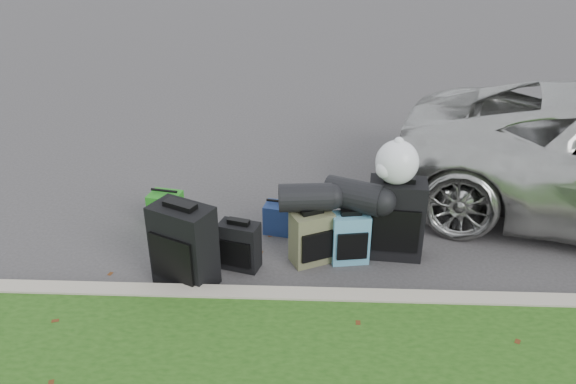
{
  "coord_description": "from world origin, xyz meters",
  "views": [
    {
      "loc": [
        0.12,
        -5.07,
        3.17
      ],
      "look_at": [
        -0.1,
        0.2,
        0.55
      ],
      "focal_mm": 35.0,
      "sensor_mm": 36.0,
      "label": 1
    }
  ],
  "objects_px": {
    "suitcase_large_black_right": "(396,219)",
    "tote_green": "(166,209)",
    "suitcase_large_black_left": "(184,246)",
    "suitcase_olive": "(312,238)",
    "suitcase_teal": "(350,238)",
    "suitcase_small_black": "(240,246)",
    "tote_navy": "(279,218)"
  },
  "relations": [
    {
      "from": "suitcase_large_black_right",
      "to": "tote_green",
      "type": "relative_size",
      "value": 2.15
    },
    {
      "from": "suitcase_large_black_left",
      "to": "suitcase_olive",
      "type": "xyz_separation_m",
      "value": [
        1.18,
        0.42,
        -0.13
      ]
    },
    {
      "from": "suitcase_large_black_left",
      "to": "suitcase_teal",
      "type": "xyz_separation_m",
      "value": [
        1.57,
        0.45,
        -0.14
      ]
    },
    {
      "from": "suitcase_olive",
      "to": "suitcase_teal",
      "type": "height_order",
      "value": "suitcase_olive"
    },
    {
      "from": "suitcase_small_black",
      "to": "tote_green",
      "type": "xyz_separation_m",
      "value": [
        -0.93,
        0.82,
        -0.05
      ]
    },
    {
      "from": "suitcase_large_black_right",
      "to": "tote_green",
      "type": "bearing_deg",
      "value": 174.04
    },
    {
      "from": "suitcase_teal",
      "to": "suitcase_small_black",
      "type": "bearing_deg",
      "value": 179.67
    },
    {
      "from": "tote_navy",
      "to": "suitcase_large_black_left",
      "type": "bearing_deg",
      "value": -117.95
    },
    {
      "from": "suitcase_large_black_left",
      "to": "suitcase_small_black",
      "type": "bearing_deg",
      "value": 58.1
    },
    {
      "from": "suitcase_small_black",
      "to": "suitcase_teal",
      "type": "height_order",
      "value": "suitcase_teal"
    },
    {
      "from": "suitcase_teal",
      "to": "tote_navy",
      "type": "xyz_separation_m",
      "value": [
        -0.74,
        0.55,
        -0.1
      ]
    },
    {
      "from": "suitcase_olive",
      "to": "tote_navy",
      "type": "relative_size",
      "value": 1.64
    },
    {
      "from": "suitcase_large_black_left",
      "to": "tote_navy",
      "type": "distance_m",
      "value": 1.32
    },
    {
      "from": "suitcase_large_black_left",
      "to": "tote_navy",
      "type": "height_order",
      "value": "suitcase_large_black_left"
    },
    {
      "from": "suitcase_small_black",
      "to": "suitcase_teal",
      "type": "relative_size",
      "value": 0.92
    },
    {
      "from": "suitcase_large_black_left",
      "to": "suitcase_teal",
      "type": "distance_m",
      "value": 1.64
    },
    {
      "from": "suitcase_small_black",
      "to": "suitcase_teal",
      "type": "xyz_separation_m",
      "value": [
        1.09,
        0.16,
        0.02
      ]
    },
    {
      "from": "suitcase_olive",
      "to": "suitcase_small_black",
      "type": "bearing_deg",
      "value": 165.28
    },
    {
      "from": "suitcase_large_black_right",
      "to": "tote_navy",
      "type": "relative_size",
      "value": 2.48
    },
    {
      "from": "suitcase_large_black_left",
      "to": "suitcase_olive",
      "type": "bearing_deg",
      "value": 46.36
    },
    {
      "from": "suitcase_teal",
      "to": "suitcase_olive",
      "type": "bearing_deg",
      "value": 175.66
    },
    {
      "from": "suitcase_large_black_left",
      "to": "tote_green",
      "type": "xyz_separation_m",
      "value": [
        -0.45,
        1.11,
        -0.21
      ]
    },
    {
      "from": "suitcase_large_black_right",
      "to": "tote_navy",
      "type": "xyz_separation_m",
      "value": [
        -1.2,
        0.41,
        -0.25
      ]
    },
    {
      "from": "tote_green",
      "to": "tote_navy",
      "type": "height_order",
      "value": "tote_green"
    },
    {
      "from": "suitcase_teal",
      "to": "tote_navy",
      "type": "bearing_deg",
      "value": 134.57
    },
    {
      "from": "suitcase_small_black",
      "to": "tote_green",
      "type": "bearing_deg",
      "value": 154.54
    },
    {
      "from": "suitcase_teal",
      "to": "tote_green",
      "type": "relative_size",
      "value": 1.37
    },
    {
      "from": "suitcase_large_black_left",
      "to": "suitcase_large_black_right",
      "type": "height_order",
      "value": "suitcase_large_black_right"
    },
    {
      "from": "suitcase_large_black_left",
      "to": "tote_navy",
      "type": "bearing_deg",
      "value": 77.14
    },
    {
      "from": "suitcase_small_black",
      "to": "tote_navy",
      "type": "bearing_deg",
      "value": 79.65
    },
    {
      "from": "tote_green",
      "to": "tote_navy",
      "type": "relative_size",
      "value": 1.15
    },
    {
      "from": "suitcase_olive",
      "to": "tote_navy",
      "type": "bearing_deg",
      "value": 96.2
    }
  ]
}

